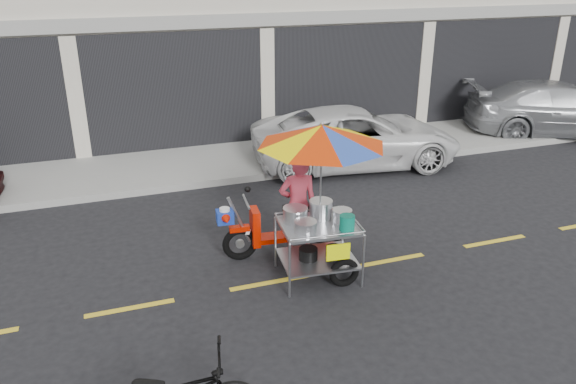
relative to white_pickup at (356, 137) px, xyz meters
name	(u,v)px	position (x,y,z in m)	size (l,w,h in m)	color
ground	(390,261)	(-1.46, -4.32, -0.66)	(90.00, 90.00, 0.00)	black
sidewalk	(280,152)	(-1.46, 1.18, -0.59)	(45.00, 3.00, 0.15)	gray
centerline	(390,260)	(-1.46, -4.32, -0.66)	(42.00, 0.10, 0.01)	gold
white_pickup	(356,137)	(0.00, 0.00, 0.00)	(2.20, 4.76, 1.32)	silver
silver_pickup	(559,109)	(6.19, 0.38, 0.05)	(1.99, 4.90, 1.42)	#989B9F
food_vendor_rig	(311,176)	(-2.72, -4.05, 0.83)	(2.36, 2.04, 2.38)	black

